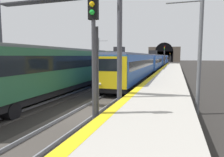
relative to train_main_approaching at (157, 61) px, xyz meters
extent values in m
plane|color=#282623|center=(-44.54, 0.00, -2.13)|extent=(320.00, 320.00, 0.00)
cube|color=#ADA89E|center=(-44.54, -3.97, -1.59)|extent=(112.00, 3.69, 1.09)
cube|color=yellow|center=(-44.54, -2.38, -1.04)|extent=(112.00, 0.50, 0.01)
cube|color=#423D38|center=(-44.54, 0.00, -2.10)|extent=(160.00, 2.83, 0.06)
cube|color=gray|center=(-44.54, 0.72, -1.99)|extent=(160.00, 0.07, 0.15)
cube|color=gray|center=(-44.54, -0.72, -1.99)|extent=(160.00, 0.07, 0.15)
cube|color=#383533|center=(-44.54, 4.54, -2.10)|extent=(160.00, 3.04, 0.06)
cube|color=gray|center=(-44.54, 5.26, -1.99)|extent=(160.00, 0.07, 0.15)
cube|color=gray|center=(-44.54, 3.82, -1.99)|extent=(160.00, 0.07, 0.15)
cube|color=#264C99|center=(-30.37, 0.00, 0.08)|extent=(19.69, 3.01, 2.63)
cube|color=black|center=(-30.37, 0.00, 0.42)|extent=(18.91, 3.03, 0.81)
cube|color=slate|center=(-30.37, 0.00, 1.49)|extent=(19.10, 2.58, 0.20)
cube|color=black|center=(-30.37, 0.00, -1.41)|extent=(19.30, 2.66, 0.47)
cylinder|color=black|center=(-38.70, -0.08, -1.71)|extent=(0.87, 2.60, 0.84)
cylinder|color=black|center=(-36.90, -0.06, -1.71)|extent=(0.87, 2.60, 0.84)
cylinder|color=black|center=(-23.83, 0.06, -1.71)|extent=(0.87, 2.60, 0.84)
cylinder|color=black|center=(-22.03, 0.08, -1.71)|extent=(0.87, 2.60, 0.84)
cube|color=yellow|center=(-40.24, -0.09, 0.01)|extent=(0.15, 2.71, 2.49)
cube|color=black|center=(-40.29, -0.09, 0.60)|extent=(0.06, 1.97, 0.95)
sphere|color=#F2EACC|center=(-40.29, -0.87, -0.89)|extent=(0.20, 0.20, 0.20)
sphere|color=#F2EACC|center=(-40.31, 0.68, -0.89)|extent=(0.20, 0.20, 0.20)
cube|color=#264C99|center=(-10.10, 0.00, 0.08)|extent=(19.69, 3.01, 2.63)
cube|color=black|center=(-10.10, 0.00, 0.30)|extent=(18.91, 3.03, 0.75)
cube|color=slate|center=(-10.10, 0.00, 1.49)|extent=(19.10, 2.58, 0.20)
cube|color=black|center=(-10.10, 0.00, -1.41)|extent=(19.30, 2.66, 0.47)
cylinder|color=black|center=(-18.53, -0.08, -1.71)|extent=(0.87, 2.60, 0.84)
cylinder|color=black|center=(-16.73, -0.06, -1.71)|extent=(0.87, 2.60, 0.84)
cylinder|color=black|center=(-3.46, 0.06, -1.71)|extent=(0.87, 2.60, 0.84)
cylinder|color=black|center=(-1.66, 0.08, -1.71)|extent=(0.87, 2.60, 0.84)
cube|color=#264C99|center=(10.17, 0.00, 0.08)|extent=(19.69, 3.01, 2.63)
cube|color=black|center=(10.17, 0.00, 0.54)|extent=(18.91, 3.03, 0.84)
cube|color=slate|center=(10.17, 0.00, 1.49)|extent=(19.10, 2.58, 0.20)
cube|color=black|center=(10.17, 0.00, -1.41)|extent=(19.30, 2.66, 0.47)
cylinder|color=black|center=(1.50, -0.08, -1.71)|extent=(0.87, 2.60, 0.84)
cylinder|color=black|center=(3.30, -0.07, -1.71)|extent=(0.87, 2.60, 0.84)
cylinder|color=black|center=(17.04, 0.07, -1.71)|extent=(0.87, 2.60, 0.84)
cylinder|color=black|center=(18.84, 0.08, -1.71)|extent=(0.87, 2.60, 0.84)
cube|color=#264C99|center=(30.44, 0.00, 0.08)|extent=(19.69, 3.01, 2.63)
cube|color=black|center=(30.44, 0.00, 0.44)|extent=(18.91, 3.03, 0.79)
cube|color=slate|center=(30.44, 0.00, 1.49)|extent=(19.10, 2.58, 0.20)
cube|color=black|center=(30.44, 0.00, -1.41)|extent=(19.30, 2.66, 0.47)
cylinder|color=black|center=(21.80, -0.08, -1.71)|extent=(0.87, 2.60, 0.84)
cylinder|color=black|center=(23.60, -0.06, -1.71)|extent=(0.87, 2.60, 0.84)
cylinder|color=black|center=(37.28, 0.07, -1.71)|extent=(0.87, 2.60, 0.84)
cylinder|color=black|center=(39.08, 0.08, -1.71)|extent=(0.87, 2.60, 0.84)
cube|color=black|center=(-10.10, 0.00, 2.04)|extent=(1.32, 1.70, 0.90)
cube|color=#235638|center=(-40.38, 4.54, 0.31)|extent=(18.81, 3.17, 2.88)
cube|color=black|center=(-40.38, 4.54, 0.79)|extent=(18.06, 3.19, 1.03)
cube|color=slate|center=(-40.38, 4.54, 1.85)|extent=(18.24, 2.73, 0.20)
cube|color=black|center=(-40.38, 4.54, -1.33)|extent=(18.43, 2.82, 0.52)
cylinder|color=black|center=(-34.25, 4.63, -1.66)|extent=(0.98, 2.67, 0.94)
cylinder|color=black|center=(-32.45, 4.66, -1.66)|extent=(0.98, 2.67, 0.94)
cube|color=#235638|center=(-21.02, 4.54, 0.31)|extent=(18.81, 3.17, 2.88)
cube|color=black|center=(-21.02, 4.54, 0.80)|extent=(18.06, 3.19, 0.86)
cube|color=slate|center=(-21.02, 4.54, 1.85)|extent=(18.24, 2.73, 0.20)
cube|color=black|center=(-21.02, 4.54, -1.33)|extent=(18.43, 2.82, 0.52)
cylinder|color=black|center=(-29.24, 4.42, -1.66)|extent=(0.98, 2.67, 0.94)
cylinder|color=black|center=(-27.44, 4.45, -1.66)|extent=(0.98, 2.67, 0.94)
cylinder|color=black|center=(-14.59, 4.64, -1.66)|extent=(0.98, 2.67, 0.94)
cylinder|color=black|center=(-12.79, 4.67, -1.66)|extent=(0.98, 2.67, 0.94)
cube|color=#235638|center=(-1.65, 4.54, 0.31)|extent=(18.81, 3.17, 2.88)
cube|color=black|center=(-1.65, 4.54, 0.55)|extent=(18.06, 3.19, 0.99)
cube|color=slate|center=(-1.65, 4.54, 1.85)|extent=(18.24, 2.73, 0.20)
cube|color=black|center=(-1.65, 4.54, -1.33)|extent=(18.43, 2.82, 0.52)
cylinder|color=black|center=(-9.97, 4.42, -1.66)|extent=(0.98, 2.67, 0.94)
cylinder|color=black|center=(-8.17, 4.44, -1.66)|extent=(0.98, 2.67, 0.94)
cylinder|color=black|center=(4.87, 4.64, -1.66)|extent=(0.98, 2.67, 0.94)
cylinder|color=black|center=(6.67, 4.67, -1.66)|extent=(0.98, 2.67, 0.94)
cube|color=black|center=(-21.02, 4.54, 2.40)|extent=(1.33, 1.75, 0.90)
cylinder|color=#38383D|center=(-47.57, -1.87, 0.27)|extent=(0.16, 0.16, 4.80)
cube|color=black|center=(-47.57, -1.87, 3.20)|extent=(0.20, 0.38, 1.05)
cube|color=#38383D|center=(-47.43, -1.87, 0.27)|extent=(0.04, 0.28, 4.32)
sphere|color=yellow|center=(-47.70, -1.87, 3.22)|extent=(0.20, 0.20, 0.20)
sphere|color=green|center=(-47.70, -1.87, 2.92)|extent=(0.20, 0.20, 0.20)
cylinder|color=#38383D|center=(-1.16, -1.87, 0.34)|extent=(0.16, 0.16, 4.94)
cube|color=black|center=(-1.16, -1.87, 3.34)|extent=(0.20, 0.38, 1.05)
cube|color=#38383D|center=(-1.02, -1.87, 0.34)|extent=(0.04, 0.28, 4.45)
sphere|color=red|center=(-1.29, -1.87, 3.66)|extent=(0.20, 0.20, 0.20)
sphere|color=yellow|center=(-1.29, -1.87, 3.36)|extent=(0.20, 0.20, 0.20)
sphere|color=green|center=(-1.29, -1.87, 3.06)|extent=(0.20, 0.20, 0.20)
cylinder|color=#4C4C54|center=(45.61, -1.87, -0.14)|extent=(0.16, 0.16, 3.97)
cube|color=black|center=(45.61, -1.87, 2.37)|extent=(0.20, 0.38, 1.05)
cube|color=#4C4C54|center=(45.75, -1.87, -0.14)|extent=(0.04, 0.28, 3.58)
sphere|color=red|center=(45.48, -1.87, 2.69)|extent=(0.20, 0.20, 0.20)
sphere|color=yellow|center=(45.48, -1.87, 2.39)|extent=(0.20, 0.20, 0.20)
sphere|color=green|center=(45.48, -1.87, 2.09)|extent=(0.20, 0.20, 0.20)
cylinder|color=#3F3F47|center=(-44.02, 6.47, 1.47)|extent=(0.28, 0.28, 7.20)
cylinder|color=#3F3F47|center=(-44.02, -1.93, 1.47)|extent=(0.28, 0.28, 7.20)
cube|color=#2D2D33|center=(-44.02, 2.27, 4.62)|extent=(0.70, 7.56, 0.08)
cube|color=#51473D|center=(68.74, 2.27, 2.25)|extent=(2.17, 18.17, 8.75)
cube|color=black|center=(67.60, 2.27, 0.93)|extent=(0.12, 10.18, 6.13)
cylinder|color=black|center=(67.60, 2.27, 4.00)|extent=(0.12, 10.18, 10.18)
cylinder|color=#595B60|center=(-14.84, 10.76, 1.45)|extent=(0.22, 0.22, 7.15)
cylinder|color=#595B60|center=(-14.84, 9.77, 4.42)|extent=(0.08, 1.98, 0.08)
cylinder|color=#595B60|center=(-42.36, -6.22, 1.40)|extent=(0.22, 0.22, 7.07)
cylinder|color=#595B60|center=(-42.36, -5.24, 4.34)|extent=(0.08, 1.95, 0.08)
camera|label=1|loc=(-54.96, -4.98, 1.28)|focal=32.52mm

